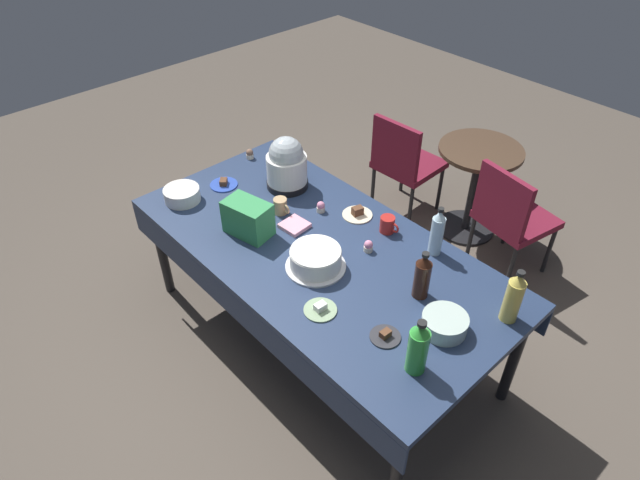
{
  "coord_description": "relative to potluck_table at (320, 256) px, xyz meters",
  "views": [
    {
      "loc": [
        1.71,
        -1.56,
        2.7
      ],
      "look_at": [
        0.0,
        0.0,
        0.8
      ],
      "focal_mm": 31.12,
      "sensor_mm": 36.0,
      "label": 1
    }
  ],
  "objects": [
    {
      "name": "ground",
      "position": [
        0.0,
        0.0,
        -0.69
      ],
      "size": [
        9.0,
        9.0,
        0.0
      ],
      "primitive_type": "plane",
      "color": "brown"
    },
    {
      "name": "potluck_table",
      "position": [
        0.0,
        0.0,
        0.0
      ],
      "size": [
        2.2,
        1.1,
        0.75
      ],
      "color": "navy",
      "rests_on": "ground"
    },
    {
      "name": "frosted_layer_cake",
      "position": [
        0.1,
        -0.13,
        0.12
      ],
      "size": [
        0.32,
        0.32,
        0.12
      ],
      "color": "silver",
      "rests_on": "potluck_table"
    },
    {
      "name": "slow_cooker",
      "position": [
        -0.58,
        0.25,
        0.22
      ],
      "size": [
        0.26,
        0.26,
        0.34
      ],
      "color": "black",
      "rests_on": "potluck_table"
    },
    {
      "name": "glass_salad_bowl",
      "position": [
        0.82,
        0.02,
        0.1
      ],
      "size": [
        0.21,
        0.21,
        0.08
      ],
      "primitive_type": "cylinder",
      "color": "#B2C6BC",
      "rests_on": "potluck_table"
    },
    {
      "name": "ceramic_snack_bowl",
      "position": [
        -0.89,
        -0.32,
        0.1
      ],
      "size": [
        0.22,
        0.22,
        0.08
      ],
      "primitive_type": "cylinder",
      "color": "silver",
      "rests_on": "potluck_table"
    },
    {
      "name": "dessert_plate_cobalt",
      "position": [
        -0.86,
        -0.04,
        0.07
      ],
      "size": [
        0.17,
        0.17,
        0.04
      ],
      "color": "#2D4CB2",
      "rests_on": "potluck_table"
    },
    {
      "name": "dessert_plate_charcoal",
      "position": [
        0.67,
        -0.21,
        0.07
      ],
      "size": [
        0.14,
        0.14,
        0.04
      ],
      "color": "#2D2D33",
      "rests_on": "potluck_table"
    },
    {
      "name": "dessert_plate_cream",
      "position": [
        -0.07,
        0.36,
        0.08
      ],
      "size": [
        0.18,
        0.18,
        0.06
      ],
      "color": "beige",
      "rests_on": "potluck_table"
    },
    {
      "name": "dessert_plate_sage",
      "position": [
        0.35,
        -0.32,
        0.07
      ],
      "size": [
        0.16,
        0.16,
        0.04
      ],
      "color": "#8CA87F",
      "rests_on": "potluck_table"
    },
    {
      "name": "cupcake_berry",
      "position": [
        -1.01,
        0.28,
        0.09
      ],
      "size": [
        0.05,
        0.05,
        0.07
      ],
      "color": "beige",
      "rests_on": "potluck_table"
    },
    {
      "name": "cupcake_cocoa",
      "position": [
        0.2,
        0.17,
        0.09
      ],
      "size": [
        0.05,
        0.05,
        0.07
      ],
      "color": "beige",
      "rests_on": "potluck_table"
    },
    {
      "name": "cupcake_lemon",
      "position": [
        -0.24,
        0.23,
        0.09
      ],
      "size": [
        0.05,
        0.05,
        0.07
      ],
      "color": "beige",
      "rests_on": "potluck_table"
    },
    {
      "name": "soda_bottle_ginger_ale",
      "position": [
        0.98,
        0.3,
        0.2
      ],
      "size": [
        0.08,
        0.08,
        0.3
      ],
      "color": "gold",
      "rests_on": "potluck_table"
    },
    {
      "name": "soda_bottle_lime_soda",
      "position": [
        0.88,
        -0.25,
        0.2
      ],
      "size": [
        0.09,
        0.09,
        0.29
      ],
      "color": "green",
      "rests_on": "potluck_table"
    },
    {
      "name": "soda_bottle_water",
      "position": [
        0.45,
        0.43,
        0.2
      ],
      "size": [
        0.07,
        0.07,
        0.29
      ],
      "color": "silver",
      "rests_on": "potluck_table"
    },
    {
      "name": "soda_bottle_cola",
      "position": [
        0.6,
        0.12,
        0.19
      ],
      "size": [
        0.08,
        0.08,
        0.27
      ],
      "color": "#33190F",
      "rests_on": "potluck_table"
    },
    {
      "name": "coffee_mug_tan",
      "position": [
        -0.39,
        0.04,
        0.11
      ],
      "size": [
        0.12,
        0.08,
        0.1
      ],
      "color": "tan",
      "rests_on": "potluck_table"
    },
    {
      "name": "coffee_mug_red",
      "position": [
        0.15,
        0.37,
        0.11
      ],
      "size": [
        0.13,
        0.08,
        0.1
      ],
      "color": "#B2231E",
      "rests_on": "potluck_table"
    },
    {
      "name": "soda_carton",
      "position": [
        -0.37,
        -0.21,
        0.16
      ],
      "size": [
        0.29,
        0.21,
        0.2
      ],
      "primitive_type": "cube",
      "rotation": [
        0.0,
        0.0,
        0.21
      ],
      "color": "#338C4C",
      "rests_on": "potluck_table"
    },
    {
      "name": "paper_napkin_stack",
      "position": [
        -0.23,
        0.01,
        0.07
      ],
      "size": [
        0.15,
        0.15,
        0.02
      ],
      "primitive_type": "cube",
      "rotation": [
        0.0,
        0.0,
        0.08
      ],
      "color": "pink",
      "rests_on": "potluck_table"
    },
    {
      "name": "maroon_chair_left",
      "position": [
        -0.55,
        1.37,
        -0.2
      ],
      "size": [
        0.46,
        0.46,
        0.85
      ],
      "color": "maroon",
      "rests_on": "ground"
    },
    {
      "name": "maroon_chair_right",
      "position": [
        0.39,
        1.37,
        -0.2
      ],
      "size": [
        0.51,
        0.51,
        0.85
      ],
      "color": "maroon",
      "rests_on": "ground"
    },
    {
      "name": "round_cafe_table",
      "position": [
        -0.05,
        1.6,
        -0.19
      ],
      "size": [
        0.6,
        0.6,
        0.72
      ],
      "color": "#473323",
      "rests_on": "ground"
    }
  ]
}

